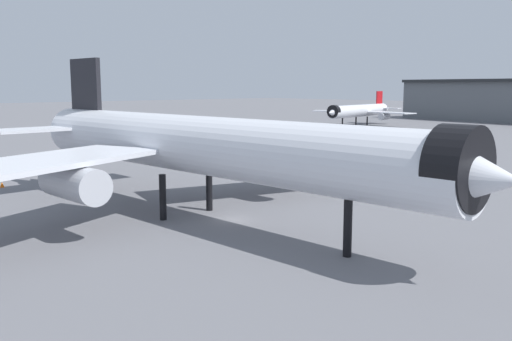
# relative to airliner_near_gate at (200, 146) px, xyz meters

# --- Properties ---
(ground) EXTENTS (900.00, 900.00, 0.00)m
(ground) POSITION_rel_airliner_near_gate_xyz_m (2.81, 2.01, -7.84)
(ground) COLOR slate
(airliner_near_gate) EXTENTS (65.94, 60.30, 17.81)m
(airliner_near_gate) POSITION_rel_airliner_near_gate_xyz_m (0.00, 0.00, 0.00)
(airliner_near_gate) COLOR silver
(airliner_near_gate) RESTS_ON ground
(airliner_far_taxiway) EXTENTS (39.48, 43.74, 12.32)m
(airliner_far_taxiway) POSITION_rel_airliner_near_gate_xyz_m (-73.68, 128.96, -2.41)
(airliner_far_taxiway) COLOR silver
(airliner_far_taxiway) RESTS_ON ground
(baggage_tug_wing) EXTENTS (2.24, 3.38, 1.85)m
(baggage_tug_wing) POSITION_rel_airliner_near_gate_xyz_m (6.13, 39.94, -6.87)
(baggage_tug_wing) COLOR black
(baggage_tug_wing) RESTS_ON ground
(traffic_cone_near_nose) EXTENTS (0.57, 0.57, 0.71)m
(traffic_cone_near_nose) POSITION_rel_airliner_near_gate_xyz_m (-0.03, 38.75, -7.49)
(traffic_cone_near_nose) COLOR #F2600C
(traffic_cone_near_nose) RESTS_ON ground
(traffic_cone_wingtip) EXTENTS (0.62, 0.62, 0.77)m
(traffic_cone_wingtip) POSITION_rel_airliner_near_gate_xyz_m (-34.30, -8.86, -7.46)
(traffic_cone_wingtip) COLOR #F2600C
(traffic_cone_wingtip) RESTS_ON ground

